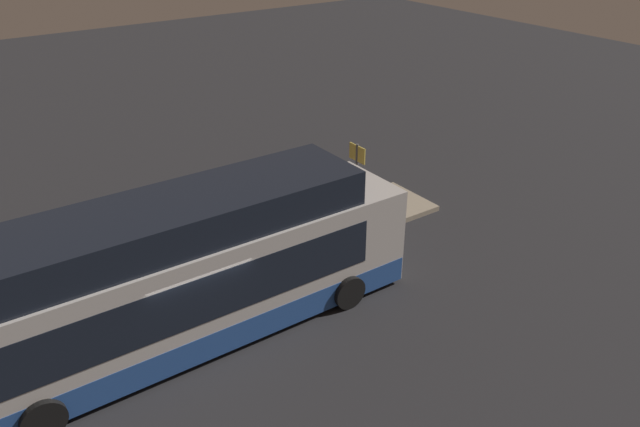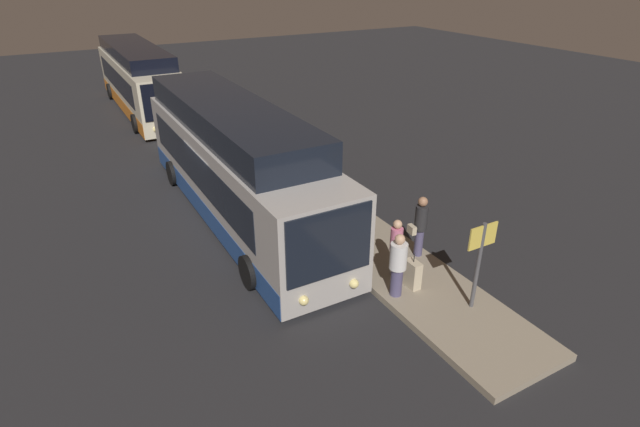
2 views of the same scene
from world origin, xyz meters
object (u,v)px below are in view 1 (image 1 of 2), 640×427
suitcase (337,215)px  trash_bin (126,280)px  passenger_boarding (350,206)px  passenger_waiting (288,194)px  sign_post (357,166)px  bus_lead (177,282)px  passenger_with_bags (320,207)px

suitcase → trash_bin: 6.86m
passenger_boarding → passenger_waiting: 2.08m
suitcase → sign_post: bearing=28.8°
bus_lead → passenger_with_bags: (5.68, 2.24, -0.63)m
passenger_with_bags → passenger_boarding: bearing=68.4°
trash_bin → sign_post: bearing=3.1°
bus_lead → passenger_with_bags: bearing=21.5°
bus_lead → trash_bin: size_ratio=18.48×
passenger_waiting → suitcase: (1.14, -1.12, -0.62)m
passenger_waiting → sign_post: bearing=177.7°
passenger_with_bags → passenger_waiting: bearing=-145.4°
passenger_with_bags → suitcase: bearing=105.6°
passenger_waiting → suitcase: size_ratio=1.84×
trash_bin → bus_lead: bearing=-79.5°
sign_post → trash_bin: 8.31m
passenger_boarding → passenger_with_bags: (-0.77, 0.54, -0.05)m
passenger_boarding → suitcase: size_ratio=1.75×
passenger_with_bags → sign_post: (2.06, 0.78, 0.62)m
bus_lead → suitcase: bus_lead is taller
passenger_boarding → trash_bin: (-6.93, 0.87, -0.59)m
passenger_with_bags → suitcase: (0.69, 0.03, -0.50)m
bus_lead → passenger_waiting: bus_lead is taller
suitcase → sign_post: (1.36, 0.75, 1.12)m
passenger_with_bags → trash_bin: passenger_with_bags is taller
bus_lead → suitcase: bearing=19.6°
bus_lead → trash_bin: bus_lead is taller
passenger_waiting → trash_bin: passenger_waiting is taller
passenger_boarding → sign_post: (1.29, 1.31, 0.58)m
passenger_boarding → passenger_waiting: passenger_waiting is taller
passenger_boarding → sign_post: bearing=-78.8°
bus_lead → passenger_boarding: size_ratio=7.01×
passenger_waiting → trash_bin: (-5.71, -0.81, -0.67)m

